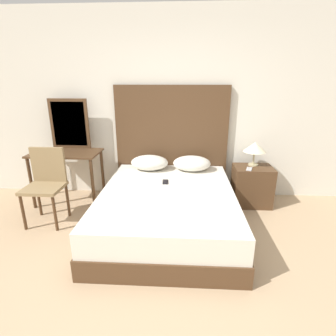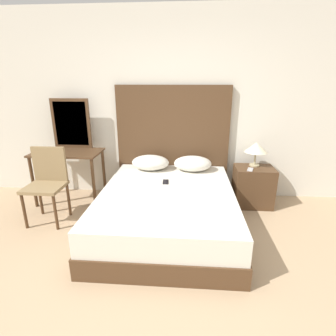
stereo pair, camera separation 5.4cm
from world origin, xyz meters
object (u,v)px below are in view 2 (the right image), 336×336
(bed, at_px, (167,209))
(nightstand, at_px, (253,186))
(phone_on_nightstand, at_px, (250,169))
(table_lamp, at_px, (256,148))
(chair, at_px, (47,179))
(phone_on_bed, at_px, (166,182))
(vanity_desk, at_px, (68,160))

(bed, xyz_separation_m, nightstand, (1.17, 0.72, 0.04))
(phone_on_nightstand, bearing_deg, table_lamp, 62.38)
(chair, bearing_deg, bed, -4.32)
(bed, height_order, phone_on_nightstand, phone_on_nightstand)
(bed, height_order, nightstand, nightstand)
(chair, bearing_deg, phone_on_nightstand, 10.80)
(nightstand, bearing_deg, bed, -148.65)
(phone_on_bed, xyz_separation_m, table_lamp, (1.23, 0.53, 0.34))
(table_lamp, distance_m, phone_on_nightstand, 0.33)
(table_lamp, height_order, vanity_desk, table_lamp)
(phone_on_bed, relative_size, table_lamp, 0.45)
(bed, height_order, table_lamp, table_lamp)
(phone_on_bed, distance_m, nightstand, 1.31)
(vanity_desk, bearing_deg, phone_on_bed, -14.78)
(table_lamp, xyz_separation_m, vanity_desk, (-2.67, -0.15, -0.20))
(phone_on_bed, bearing_deg, bed, -80.79)
(bed, distance_m, vanity_desk, 1.67)
(phone_on_bed, height_order, nightstand, nightstand)
(phone_on_bed, xyz_separation_m, vanity_desk, (-1.44, 0.38, 0.14))
(bed, bearing_deg, phone_on_nightstand, 29.46)
(table_lamp, xyz_separation_m, chair, (-2.71, -0.68, -0.29))
(chair, bearing_deg, table_lamp, 14.14)
(table_lamp, bearing_deg, phone_on_nightstand, -117.62)
(phone_on_nightstand, distance_m, chair, 2.66)
(table_lamp, relative_size, chair, 0.36)
(nightstand, relative_size, chair, 0.61)
(phone_on_bed, bearing_deg, phone_on_nightstand, 16.98)
(phone_on_nightstand, height_order, vanity_desk, vanity_desk)
(bed, xyz_separation_m, vanity_desk, (-1.49, 0.65, 0.39))
(phone_on_bed, height_order, phone_on_nightstand, phone_on_nightstand)
(nightstand, distance_m, chair, 2.78)
(nightstand, height_order, chair, chair)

